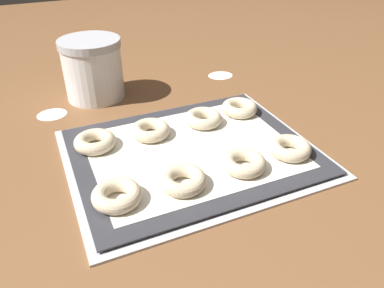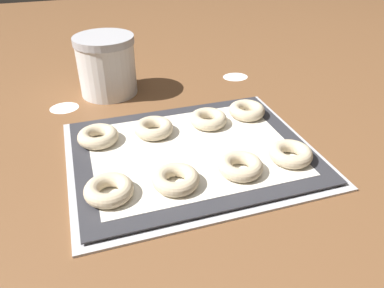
% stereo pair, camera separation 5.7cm
% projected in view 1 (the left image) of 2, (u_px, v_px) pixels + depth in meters
% --- Properties ---
extents(ground_plane, '(2.80, 2.80, 0.00)m').
position_uv_depth(ground_plane, '(195.00, 150.00, 0.68)').
color(ground_plane, brown).
extents(baking_tray, '(0.43, 0.35, 0.01)m').
position_uv_depth(baking_tray, '(192.00, 153.00, 0.66)').
color(baking_tray, silver).
rests_on(baking_tray, ground_plane).
extents(baking_mat, '(0.40, 0.32, 0.00)m').
position_uv_depth(baking_mat, '(192.00, 150.00, 0.66)').
color(baking_mat, '#333338').
rests_on(baking_mat, baking_tray).
extents(bagel_front_far_left, '(0.07, 0.07, 0.02)m').
position_uv_depth(bagel_front_far_left, '(117.00, 195.00, 0.53)').
color(bagel_front_far_left, beige).
rests_on(bagel_front_far_left, baking_mat).
extents(bagel_front_mid_left, '(0.07, 0.07, 0.02)m').
position_uv_depth(bagel_front_mid_left, '(183.00, 180.00, 0.56)').
color(bagel_front_mid_left, beige).
rests_on(bagel_front_mid_left, baking_mat).
extents(bagel_front_mid_right, '(0.07, 0.07, 0.02)m').
position_uv_depth(bagel_front_mid_right, '(244.00, 163.00, 0.60)').
color(bagel_front_mid_right, beige).
rests_on(bagel_front_mid_right, baking_mat).
extents(bagel_front_far_right, '(0.07, 0.07, 0.02)m').
position_uv_depth(bagel_front_far_right, '(290.00, 148.00, 0.64)').
color(bagel_front_far_right, beige).
rests_on(bagel_front_far_right, baking_mat).
extents(bagel_back_far_left, '(0.07, 0.07, 0.02)m').
position_uv_depth(bagel_back_far_left, '(95.00, 142.00, 0.66)').
color(bagel_back_far_left, beige).
rests_on(bagel_back_far_left, baking_mat).
extents(bagel_back_mid_left, '(0.07, 0.07, 0.02)m').
position_uv_depth(bagel_back_mid_left, '(150.00, 130.00, 0.69)').
color(bagel_back_mid_left, beige).
rests_on(bagel_back_mid_left, baking_mat).
extents(bagel_back_mid_right, '(0.07, 0.07, 0.02)m').
position_uv_depth(bagel_back_mid_right, '(203.00, 118.00, 0.73)').
color(bagel_back_mid_right, beige).
rests_on(bagel_back_mid_right, baking_mat).
extents(bagel_back_far_right, '(0.07, 0.07, 0.02)m').
position_uv_depth(bagel_back_far_right, '(239.00, 108.00, 0.76)').
color(bagel_back_far_right, beige).
rests_on(bagel_back_far_right, baking_mat).
extents(flour_canister, '(0.13, 0.13, 0.13)m').
position_uv_depth(flour_canister, '(93.00, 69.00, 0.83)').
color(flour_canister, white).
rests_on(flour_canister, ground_plane).
extents(flour_patch_near, '(0.06, 0.06, 0.00)m').
position_uv_depth(flour_patch_near, '(52.00, 114.00, 0.79)').
color(flour_patch_near, white).
rests_on(flour_patch_near, ground_plane).
extents(flour_patch_far, '(0.06, 0.06, 0.00)m').
position_uv_depth(flour_patch_far, '(220.00, 75.00, 0.97)').
color(flour_patch_far, white).
rests_on(flour_patch_far, ground_plane).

